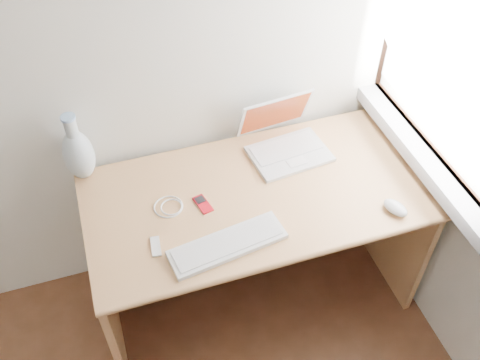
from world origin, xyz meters
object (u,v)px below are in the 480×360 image
object	(u,v)px
external_keyboard	(228,244)
vase	(78,153)
desk	(250,211)
laptop	(286,140)

from	to	relation	value
external_keyboard	vase	xyz separation A→B (m)	(-0.44, 0.52, 0.11)
desk	laptop	bearing A→B (deg)	31.08
external_keyboard	vase	world-z (taller)	vase
desk	laptop	size ratio (longest dim) A/B	3.94
desk	vase	xyz separation A→B (m)	(-0.63, 0.22, 0.33)
desk	vase	distance (m)	0.74
external_keyboard	desk	bearing A→B (deg)	49.56
laptop	external_keyboard	distance (m)	0.57
laptop	external_keyboard	size ratio (longest dim) A/B	0.78
desk	laptop	distance (m)	0.34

